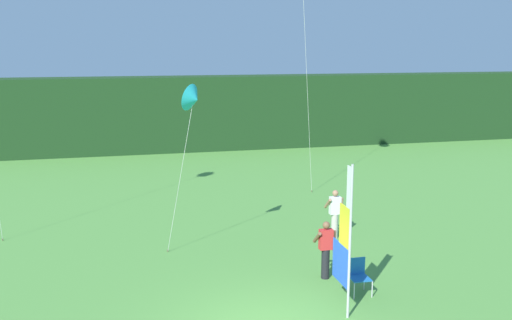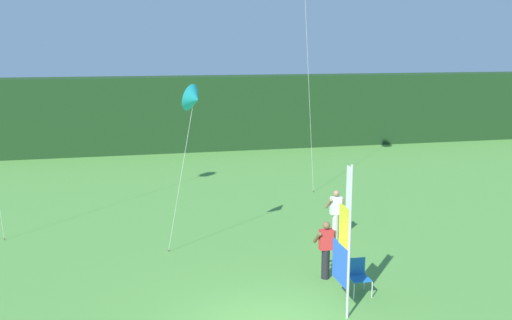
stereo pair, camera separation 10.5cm
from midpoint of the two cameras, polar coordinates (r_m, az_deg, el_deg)
distant_treeline at (r=34.62m, az=-8.31°, el=4.56°), size 80.00×2.40×4.38m
banner_flag at (r=13.52m, az=8.98°, el=-8.05°), size 0.06×1.03×3.62m
person_near_banner at (r=15.68m, az=7.13°, el=-8.69°), size 0.55×0.48×1.59m
person_mid_field at (r=18.90m, az=8.06°, el=-5.19°), size 0.55×0.48×1.60m
folding_chair at (r=15.03m, az=10.27°, el=-11.05°), size 0.51×0.51×0.89m
kite_cyan_delta_0 at (r=16.28m, az=-5.99°, el=6.03°), size 1.23×1.20×5.13m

